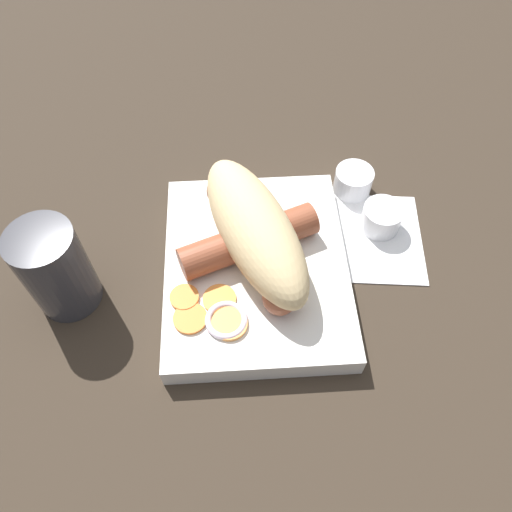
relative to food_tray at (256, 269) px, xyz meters
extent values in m
plane|color=#33281E|center=(0.00, 0.00, -0.01)|extent=(3.00, 3.00, 0.00)
cube|color=silver|center=(0.00, 0.00, 0.00)|extent=(0.22, 0.18, 0.02)
ellipsoid|color=#DBBC84|center=(0.02, 0.00, 0.04)|extent=(0.19, 0.13, 0.06)
cylinder|color=brown|center=(0.01, 0.01, 0.03)|extent=(0.08, 0.14, 0.03)
sphere|color=brown|center=(0.08, 0.03, 0.03)|extent=(0.03, 0.03, 0.03)
sphere|color=brown|center=(-0.05, -0.02, 0.03)|extent=(0.03, 0.03, 0.03)
cylinder|color=orange|center=(-0.06, 0.06, 0.01)|extent=(0.03, 0.03, 0.00)
cylinder|color=#F99E4C|center=(-0.07, 0.03, 0.01)|extent=(0.04, 0.04, 0.00)
cylinder|color=orange|center=(-0.04, 0.04, 0.01)|extent=(0.04, 0.04, 0.00)
cylinder|color=orange|center=(-0.04, 0.07, 0.01)|extent=(0.04, 0.04, 0.00)
torus|color=silver|center=(-0.06, 0.03, 0.02)|extent=(0.04, 0.04, 0.01)
cube|color=white|center=(0.04, -0.12, -0.01)|extent=(0.13, 0.13, 0.00)
cylinder|color=white|center=(0.05, -0.14, 0.00)|extent=(0.04, 0.04, 0.03)
cylinder|color=white|center=(0.05, -0.14, -0.01)|extent=(0.03, 0.03, 0.01)
cylinder|color=white|center=(0.11, -0.12, 0.00)|extent=(0.04, 0.04, 0.03)
cylinder|color=gold|center=(0.11, -0.12, -0.01)|extent=(0.03, 0.03, 0.01)
cylinder|color=#333338|center=(-0.01, 0.18, 0.04)|extent=(0.06, 0.06, 0.10)
camera|label=1|loc=(-0.27, 0.02, 0.42)|focal=35.00mm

